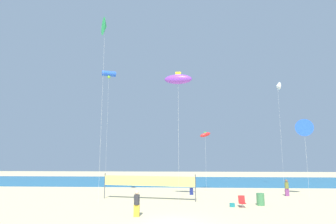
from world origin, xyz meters
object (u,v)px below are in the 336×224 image
object	(u,v)px
kite_blue_tube	(109,74)
kite_blue_delta	(304,128)
trash_barrel	(260,199)
kite_green_delta	(105,27)
kite_white_delta	(278,86)
beachgoer_olive_shirt	(287,187)
kite_red_inflatable	(205,135)
beachgoer_sage_shirt	(191,186)
volleyball_net	(148,182)
beach_handbag	(232,205)
folding_beach_chair	(242,201)
kite_violet_inflatable	(178,79)
beachgoer_charcoal_shirt	(137,202)

from	to	relation	value
kite_blue_tube	kite_blue_delta	size ratio (longest dim) A/B	2.00
trash_barrel	kite_blue_tube	xyz separation A→B (m)	(-16.33, 11.64, 14.57)
trash_barrel	kite_green_delta	size ratio (longest dim) A/B	0.06
kite_white_delta	kite_blue_tube	bearing A→B (deg)	-179.76
beachgoer_olive_shirt	kite_red_inflatable	size ratio (longest dim) A/B	0.24
beachgoer_sage_shirt	volleyball_net	world-z (taller)	volleyball_net
beach_handbag	kite_blue_tube	size ratio (longest dim) A/B	0.03
beachgoer_olive_shirt	folding_beach_chair	xyz separation A→B (m)	(-5.93, -6.71, -0.42)
folding_beach_chair	kite_red_inflatable	distance (m)	11.65
beachgoer_sage_shirt	kite_blue_delta	distance (m)	13.01
trash_barrel	kite_violet_inflatable	distance (m)	12.44
beachgoer_olive_shirt	beachgoer_charcoal_shirt	world-z (taller)	beachgoer_charcoal_shirt
kite_violet_inflatable	kite_blue_tube	bearing A→B (deg)	130.19
beachgoer_charcoal_shirt	kite_blue_delta	distance (m)	19.03
beachgoer_charcoal_shirt	folding_beach_chair	size ratio (longest dim) A/B	1.93
beach_handbag	kite_blue_delta	bearing A→B (deg)	33.02
beachgoer_charcoal_shirt	kite_red_inflatable	size ratio (longest dim) A/B	0.25
kite_white_delta	kite_violet_inflatable	bearing A→B (deg)	-138.11
trash_barrel	kite_violet_inflatable	xyz separation A→B (m)	(-6.75, 0.29, 10.45)
kite_red_inflatable	beachgoer_charcoal_shirt	bearing A→B (deg)	-112.74
beachgoer_olive_shirt	kite_red_inflatable	bearing A→B (deg)	64.11
kite_green_delta	kite_red_inflatable	bearing A→B (deg)	39.46
beachgoer_charcoal_shirt	kite_blue_delta	size ratio (longest dim) A/B	0.22
folding_beach_chair	kite_red_inflatable	xyz separation A→B (m)	(-2.05, 9.73, 6.07)
beachgoer_charcoal_shirt	beach_handbag	bearing A→B (deg)	155.46
folding_beach_chair	volleyball_net	xyz separation A→B (m)	(-7.94, 3.31, 1.18)
kite_violet_inflatable	kite_red_inflatable	size ratio (longest dim) A/B	1.67
kite_white_delta	kite_blue_delta	bearing A→B (deg)	-90.77
kite_violet_inflatable	beach_handbag	bearing A→B (deg)	-15.62
folding_beach_chair	beachgoer_olive_shirt	bearing A→B (deg)	30.59
kite_green_delta	kite_violet_inflatable	bearing A→B (deg)	-2.00
beachgoer_charcoal_shirt	folding_beach_chair	xyz separation A→B (m)	(7.79, 3.97, -0.45)
trash_barrel	beach_handbag	xyz separation A→B (m)	(-2.48, -0.91, -0.33)
folding_beach_chair	trash_barrel	world-z (taller)	trash_barrel
beach_handbag	kite_blue_tube	bearing A→B (deg)	137.86
beachgoer_charcoal_shirt	kite_white_delta	size ratio (longest dim) A/B	0.13
beachgoer_sage_shirt	folding_beach_chair	xyz separation A→B (m)	(3.83, -7.19, -0.44)
volleyball_net	kite_green_delta	bearing A→B (deg)	-156.14
folding_beach_chair	kite_violet_inflatable	xyz separation A→B (m)	(-5.05, 1.23, 10.47)
beachgoer_charcoal_shirt	kite_violet_inflatable	distance (m)	11.62
folding_beach_chair	kite_green_delta	xyz separation A→B (m)	(-12.08, 1.47, 15.90)
kite_violet_inflatable	kite_white_delta	world-z (taller)	kite_white_delta
folding_beach_chair	kite_white_delta	size ratio (longest dim) A/B	0.07
beachgoer_olive_shirt	kite_violet_inflatable	bearing A→B (deg)	111.42
beachgoer_charcoal_shirt	kite_blue_tube	distance (m)	22.81
beachgoer_charcoal_shirt	trash_barrel	world-z (taller)	beachgoer_charcoal_shirt
volleyball_net	kite_blue_delta	world-z (taller)	kite_blue_delta
kite_green_delta	volleyball_net	bearing A→B (deg)	23.86
kite_blue_tube	beach_handbag	bearing A→B (deg)	-42.14
beachgoer_charcoal_shirt	kite_violet_inflatable	size ratio (longest dim) A/B	0.15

